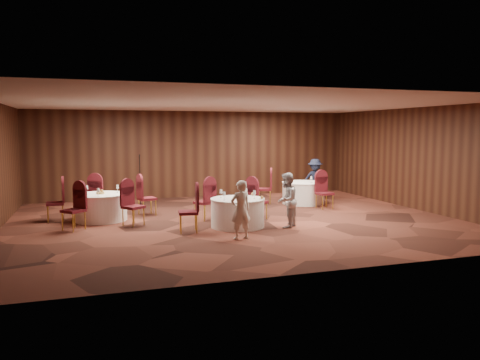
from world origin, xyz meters
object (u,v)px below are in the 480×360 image
object	(u,v)px
table_right	(303,193)
woman_a	(241,210)
table_left	(101,207)
mic_stand	(140,190)
table_main	(238,212)
man_c	(315,179)
woman_b	(287,200)

from	to	relation	value
table_right	woman_a	distance (m)	5.69
table_left	mic_stand	xyz separation A→B (m)	(1.33, 2.45, 0.13)
table_main	woman_a	world-z (taller)	woman_a
mic_stand	woman_a	distance (m)	6.01
mic_stand	woman_a	size ratio (longest dim) A/B	1.25
table_right	table_left	bearing A→B (deg)	-171.39
table_main	mic_stand	world-z (taller)	mic_stand
table_main	man_c	size ratio (longest dim) A/B	0.95
mic_stand	man_c	world-z (taller)	mic_stand
table_main	woman_a	distance (m)	1.41
table_left	man_c	xyz separation A→B (m)	(7.48, 1.78, 0.36)
table_main	man_c	bearing A→B (deg)	42.36
mic_stand	woman_b	world-z (taller)	mic_stand
table_left	table_right	distance (m)	6.72
table_main	mic_stand	size ratio (longest dim) A/B	0.82
table_left	man_c	size ratio (longest dim) A/B	0.97
woman_b	table_right	bearing A→B (deg)	-169.82
table_main	woman_b	distance (m)	1.30
woman_a	table_main	bearing A→B (deg)	-113.45
table_main	man_c	xyz separation A→B (m)	(4.15, 3.78, 0.36)
woman_a	man_c	bearing A→B (deg)	-139.95
table_main	table_right	size ratio (longest dim) A/B	0.97
table_main	table_right	world-z (taller)	same
woman_b	mic_stand	bearing A→B (deg)	-105.31
table_right	man_c	distance (m)	1.19
woman_a	woman_b	size ratio (longest dim) A/B	0.96
table_right	man_c	size ratio (longest dim) A/B	0.98
table_left	table_main	bearing A→B (deg)	-31.00
table_right	woman_b	distance (m)	4.09
table_right	woman_b	world-z (taller)	woman_b
table_right	mic_stand	bearing A→B (deg)	164.81
woman_a	table_left	bearing A→B (deg)	-56.82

